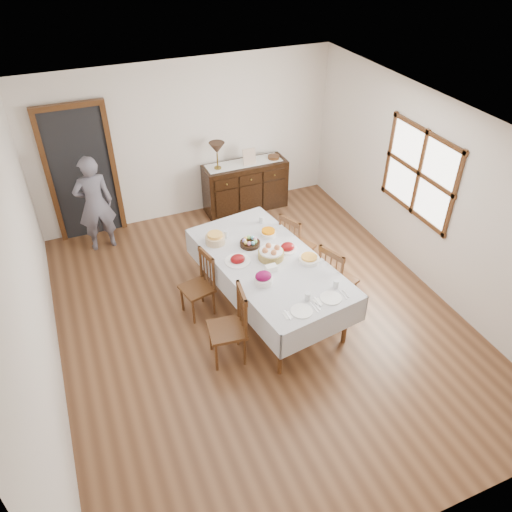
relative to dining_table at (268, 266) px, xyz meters
name	(u,v)px	position (x,y,z in m)	size (l,w,h in m)	color
ground	(259,318)	(-0.18, -0.12, -0.72)	(6.00, 6.00, 0.00)	brown
room_shell	(234,197)	(-0.32, 0.30, 0.92)	(5.02, 6.02, 2.65)	white
dining_table	(268,266)	(0.00, 0.00, 0.00)	(1.55, 2.54, 0.82)	silver
chair_left_near	(231,325)	(-0.74, -0.61, -0.22)	(0.47, 0.47, 1.00)	#4E2C15
chair_left_far	(200,284)	(-0.83, 0.31, -0.26)	(0.45, 0.45, 0.91)	#4E2C15
chair_right_near	(335,278)	(0.82, -0.32, -0.21)	(0.54, 0.54, 1.01)	#4E2C15
chair_right_far	(295,244)	(0.68, 0.60, -0.23)	(0.53, 0.53, 0.98)	#4E2C15
sideboard	(245,186)	(0.72, 2.60, -0.29)	(1.44, 0.52, 0.86)	black
person	(94,201)	(-1.81, 2.37, 0.10)	(0.52, 0.33, 1.65)	slate
bread_basket	(271,254)	(0.05, 0.04, 0.16)	(0.33, 0.33, 0.17)	olive
egg_basket	(250,243)	(-0.09, 0.40, 0.13)	(0.27, 0.27, 0.11)	black
ham_platter_a	(238,260)	(-0.37, 0.13, 0.12)	(0.32, 0.32, 0.11)	white
ham_platter_b	(287,247)	(0.32, 0.13, 0.13)	(0.27, 0.27, 0.11)	white
beet_bowl	(263,278)	(-0.24, -0.38, 0.17)	(0.22, 0.22, 0.16)	white
carrot_bowl	(268,233)	(0.23, 0.52, 0.13)	(0.22, 0.22, 0.09)	white
pineapple_bowl	(215,239)	(-0.49, 0.63, 0.16)	(0.26, 0.26, 0.14)	tan
casserole_dish	(309,259)	(0.46, -0.21, 0.13)	(0.27, 0.27, 0.08)	white
butter_dish	(271,268)	(-0.05, -0.20, 0.13)	(0.15, 0.11, 0.07)	white
setting_left	(303,306)	(0.00, -0.96, 0.12)	(0.44, 0.31, 0.10)	white
setting_right	(332,293)	(0.41, -0.89, 0.12)	(0.44, 0.31, 0.10)	white
glass_far_a	(226,234)	(-0.32, 0.69, 0.15)	(0.06, 0.06, 0.11)	silver
glass_far_b	(261,220)	(0.27, 0.85, 0.14)	(0.07, 0.07, 0.10)	silver
runner	(244,163)	(0.70, 2.62, 0.14)	(1.30, 0.35, 0.01)	white
table_lamp	(217,149)	(0.23, 2.59, 0.49)	(0.26, 0.26, 0.46)	brown
picture_frame	(249,157)	(0.77, 2.54, 0.28)	(0.22, 0.08, 0.28)	#CEAE99
deco_bowl	(274,157)	(1.24, 2.58, 0.17)	(0.20, 0.20, 0.06)	#4E2C15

